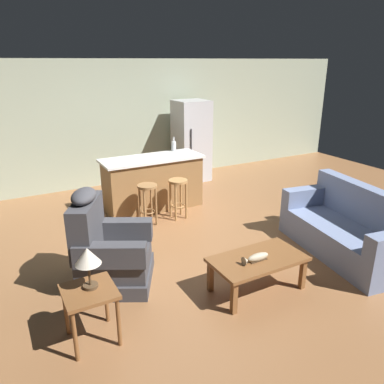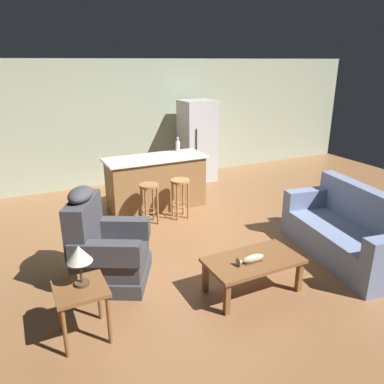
{
  "view_description": "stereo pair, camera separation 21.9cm",
  "coord_description": "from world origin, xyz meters",
  "px_view_note": "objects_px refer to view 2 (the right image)",
  "views": [
    {
      "loc": [
        -2.46,
        -4.61,
        2.57
      ],
      "look_at": [
        0.01,
        -0.1,
        0.75
      ],
      "focal_mm": 35.0,
      "sensor_mm": 36.0,
      "label": 1
    },
    {
      "loc": [
        -2.26,
        -4.71,
        2.57
      ],
      "look_at": [
        0.01,
        -0.1,
        0.75
      ],
      "focal_mm": 35.0,
      "sensor_mm": 36.0,
      "label": 2
    }
  ],
  "objects_px": {
    "table_lamp": "(79,256)",
    "bottle_tall_green": "(178,146)",
    "recliner_near_lamp": "(104,249)",
    "kitchen_island": "(156,182)",
    "coffee_table": "(253,263)",
    "couch": "(349,233)",
    "bar_stool_left": "(149,196)",
    "fish_figurine": "(251,259)",
    "end_table": "(81,296)",
    "bar_stool_right": "(180,191)",
    "refrigerator": "(197,141)"
  },
  "relations": [
    {
      "from": "table_lamp",
      "to": "bottle_tall_green",
      "type": "bearing_deg",
      "value": 52.45
    },
    {
      "from": "recliner_near_lamp",
      "to": "kitchen_island",
      "type": "relative_size",
      "value": 0.67
    },
    {
      "from": "table_lamp",
      "to": "coffee_table",
      "type": "bearing_deg",
      "value": -3.54
    },
    {
      "from": "couch",
      "to": "coffee_table",
      "type": "bearing_deg",
      "value": 13.18
    },
    {
      "from": "couch",
      "to": "bar_stool_left",
      "type": "distance_m",
      "value": 3.05
    },
    {
      "from": "bar_stool_left",
      "to": "fish_figurine",
      "type": "bearing_deg",
      "value": -82.42
    },
    {
      "from": "couch",
      "to": "table_lamp",
      "type": "height_order",
      "value": "table_lamp"
    },
    {
      "from": "fish_figurine",
      "to": "bottle_tall_green",
      "type": "xyz_separation_m",
      "value": [
        0.59,
        3.29,
        0.59
      ]
    },
    {
      "from": "end_table",
      "to": "kitchen_island",
      "type": "height_order",
      "value": "kitchen_island"
    },
    {
      "from": "kitchen_island",
      "to": "bar_stool_right",
      "type": "distance_m",
      "value": 0.66
    },
    {
      "from": "couch",
      "to": "kitchen_island",
      "type": "height_order",
      "value": "kitchen_island"
    },
    {
      "from": "fish_figurine",
      "to": "refrigerator",
      "type": "relative_size",
      "value": 0.19
    },
    {
      "from": "refrigerator",
      "to": "end_table",
      "type": "bearing_deg",
      "value": -128.98
    },
    {
      "from": "bottle_tall_green",
      "to": "kitchen_island",
      "type": "bearing_deg",
      "value": -155.4
    },
    {
      "from": "fish_figurine",
      "to": "bottle_tall_green",
      "type": "relative_size",
      "value": 1.29
    },
    {
      "from": "couch",
      "to": "end_table",
      "type": "height_order",
      "value": "couch"
    },
    {
      "from": "end_table",
      "to": "bottle_tall_green",
      "type": "xyz_separation_m",
      "value": [
        2.43,
        3.16,
        0.59
      ]
    },
    {
      "from": "kitchen_island",
      "to": "bar_stool_right",
      "type": "xyz_separation_m",
      "value": [
        0.19,
        -0.63,
        -0.01
      ]
    },
    {
      "from": "end_table",
      "to": "bar_stool_right",
      "type": "relative_size",
      "value": 0.82
    },
    {
      "from": "bar_stool_left",
      "to": "refrigerator",
      "type": "distance_m",
      "value": 2.6
    },
    {
      "from": "fish_figurine",
      "to": "bar_stool_left",
      "type": "relative_size",
      "value": 0.5
    },
    {
      "from": "table_lamp",
      "to": "kitchen_island",
      "type": "height_order",
      "value": "table_lamp"
    },
    {
      "from": "coffee_table",
      "to": "refrigerator",
      "type": "bearing_deg",
      "value": 71.37
    },
    {
      "from": "recliner_near_lamp",
      "to": "bottle_tall_green",
      "type": "distance_m",
      "value": 3.07
    },
    {
      "from": "kitchen_island",
      "to": "fish_figurine",
      "type": "bearing_deg",
      "value": -90.76
    },
    {
      "from": "coffee_table",
      "to": "refrigerator",
      "type": "xyz_separation_m",
      "value": [
        1.41,
        4.19,
        0.52
      ]
    },
    {
      "from": "recliner_near_lamp",
      "to": "couch",
      "type": "bearing_deg",
      "value": 12.71
    },
    {
      "from": "bar_stool_right",
      "to": "end_table",
      "type": "bearing_deg",
      "value": -132.28
    },
    {
      "from": "coffee_table",
      "to": "recliner_near_lamp",
      "type": "relative_size",
      "value": 0.92
    },
    {
      "from": "couch",
      "to": "refrigerator",
      "type": "distance_m",
      "value": 4.11
    },
    {
      "from": "table_lamp",
      "to": "bar_stool_left",
      "type": "distance_m",
      "value": 2.72
    },
    {
      "from": "recliner_near_lamp",
      "to": "table_lamp",
      "type": "bearing_deg",
      "value": -87.4
    },
    {
      "from": "table_lamp",
      "to": "recliner_near_lamp",
      "type": "bearing_deg",
      "value": 64.52
    },
    {
      "from": "bar_stool_right",
      "to": "bottle_tall_green",
      "type": "height_order",
      "value": "bottle_tall_green"
    },
    {
      "from": "fish_figurine",
      "to": "refrigerator",
      "type": "bearing_deg",
      "value": 70.68
    },
    {
      "from": "bottle_tall_green",
      "to": "recliner_near_lamp",
      "type": "bearing_deg",
      "value": -131.36
    },
    {
      "from": "fish_figurine",
      "to": "recliner_near_lamp",
      "type": "distance_m",
      "value": 1.74
    },
    {
      "from": "table_lamp",
      "to": "bar_stool_right",
      "type": "relative_size",
      "value": 0.6
    },
    {
      "from": "couch",
      "to": "recliner_near_lamp",
      "type": "bearing_deg",
      "value": -6.25
    },
    {
      "from": "couch",
      "to": "table_lamp",
      "type": "relative_size",
      "value": 4.9
    },
    {
      "from": "recliner_near_lamp",
      "to": "end_table",
      "type": "distance_m",
      "value": 1.0
    },
    {
      "from": "recliner_near_lamp",
      "to": "bar_stool_right",
      "type": "bearing_deg",
      "value": 68.25
    },
    {
      "from": "refrigerator",
      "to": "kitchen_island",
      "type": "bearing_deg",
      "value": -140.31
    },
    {
      "from": "table_lamp",
      "to": "bottle_tall_green",
      "type": "height_order",
      "value": "bottle_tall_green"
    },
    {
      "from": "table_lamp",
      "to": "bar_stool_right",
      "type": "height_order",
      "value": "table_lamp"
    },
    {
      "from": "recliner_near_lamp",
      "to": "end_table",
      "type": "xyz_separation_m",
      "value": [
        -0.44,
        -0.9,
        0.04
      ]
    },
    {
      "from": "refrigerator",
      "to": "bottle_tall_green",
      "type": "relative_size",
      "value": 6.68
    },
    {
      "from": "coffee_table",
      "to": "fish_figurine",
      "type": "xyz_separation_m",
      "value": [
        -0.07,
        -0.05,
        0.1
      ]
    },
    {
      "from": "recliner_near_lamp",
      "to": "bar_stool_left",
      "type": "xyz_separation_m",
      "value": [
        1.08,
        1.38,
        0.05
      ]
    },
    {
      "from": "recliner_near_lamp",
      "to": "table_lamp",
      "type": "relative_size",
      "value": 2.93
    }
  ]
}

